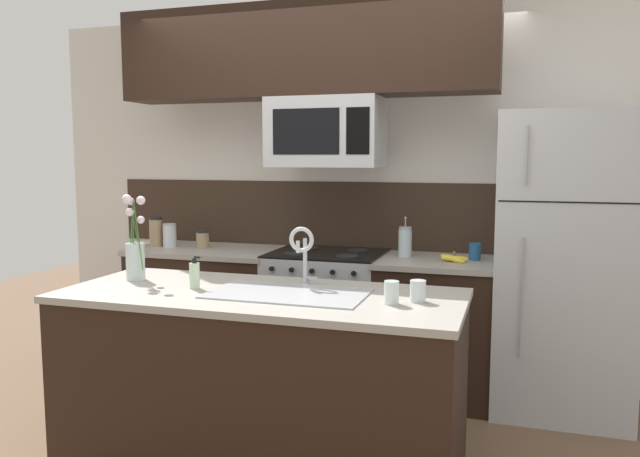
{
  "coord_description": "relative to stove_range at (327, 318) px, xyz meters",
  "views": [
    {
      "loc": [
        1.23,
        -3.12,
        1.57
      ],
      "look_at": [
        0.15,
        0.27,
        1.16
      ],
      "focal_mm": 35.0,
      "sensor_mm": 36.0,
      "label": 1
    }
  ],
  "objects": [
    {
      "name": "stove_range",
      "position": [
        0.0,
        0.0,
        0.0
      ],
      "size": [
        0.76,
        0.64,
        0.93
      ],
      "color": "#B7BABF",
      "rests_on": "ground"
    },
    {
      "name": "splash_band",
      "position": [
        -0.0,
        0.32,
        0.69
      ],
      "size": [
        3.57,
        0.01,
        0.48
      ],
      "primitive_type": "cube",
      "color": "#332319",
      "rests_on": "rear_partition"
    },
    {
      "name": "upper_cabinet_band",
      "position": [
        -0.16,
        -0.05,
        1.8
      ],
      "size": [
        2.53,
        0.34,
        0.6
      ],
      "primitive_type": "cube",
      "color": "black"
    },
    {
      "name": "drinking_glass",
      "position": [
        0.7,
        -1.3,
        0.5
      ],
      "size": [
        0.07,
        0.07,
        0.11
      ],
      "color": "silver",
      "rests_on": "island_counter"
    },
    {
      "name": "ground_plane",
      "position": [
        -0.0,
        -0.9,
        -0.46
      ],
      "size": [
        10.0,
        10.0,
        0.0
      ],
      "primitive_type": "plane",
      "color": "brown"
    },
    {
      "name": "coffee_tin",
      "position": [
        0.98,
        0.05,
        0.5
      ],
      "size": [
        0.08,
        0.08,
        0.11
      ],
      "primitive_type": "cylinder",
      "color": "#1E5184",
      "rests_on": "back_counter_right"
    },
    {
      "name": "back_counter_left",
      "position": [
        -0.9,
        0.0,
        -0.01
      ],
      "size": [
        1.07,
        0.65,
        0.91
      ],
      "color": "black",
      "rests_on": "ground"
    },
    {
      "name": "rear_partition",
      "position": [
        0.3,
        0.38,
        0.84
      ],
      "size": [
        5.2,
        0.1,
        2.6
      ],
      "primitive_type": "cube",
      "color": "silver",
      "rests_on": "ground"
    },
    {
      "name": "refrigerator",
      "position": [
        1.51,
        0.02,
        0.46
      ],
      "size": [
        0.8,
        0.74,
        1.83
      ],
      "color": "#B7BABF",
      "rests_on": "ground"
    },
    {
      "name": "french_press",
      "position": [
        0.53,
        0.06,
        0.55
      ],
      "size": [
        0.09,
        0.09,
        0.27
      ],
      "color": "silver",
      "rests_on": "back_counter_right"
    },
    {
      "name": "kitchen_sink",
      "position": [
        0.19,
        -1.25,
        0.38
      ],
      "size": [
        0.76,
        0.44,
        0.16
      ],
      "color": "#ADAFB5",
      "rests_on": "island_counter"
    },
    {
      "name": "storage_jar_medium",
      "position": [
        -1.2,
        -0.02,
        0.53
      ],
      "size": [
        0.1,
        0.1,
        0.17
      ],
      "color": "silver",
      "rests_on": "back_counter_left"
    },
    {
      "name": "island_counter",
      "position": [
        0.04,
        -1.25,
        -0.01
      ],
      "size": [
        1.98,
        0.83,
        0.91
      ],
      "color": "black",
      "rests_on": "ground"
    },
    {
      "name": "banana_bunch",
      "position": [
        0.86,
        -0.06,
        0.47
      ],
      "size": [
        0.19,
        0.12,
        0.08
      ],
      "color": "yellow",
      "rests_on": "back_counter_right"
    },
    {
      "name": "dish_soap_bottle",
      "position": [
        -0.31,
        -1.27,
        0.52
      ],
      "size": [
        0.06,
        0.05,
        0.16
      ],
      "color": "beige",
      "rests_on": "island_counter"
    },
    {
      "name": "back_counter_right",
      "position": [
        0.74,
        0.0,
        -0.01
      ],
      "size": [
        0.76,
        0.65,
        0.91
      ],
      "color": "black",
      "rests_on": "ground"
    },
    {
      "name": "sink_faucet",
      "position": [
        0.19,
        -1.03,
        0.65
      ],
      "size": [
        0.14,
        0.14,
        0.31
      ],
      "color": "#B7BABF",
      "rests_on": "island_counter"
    },
    {
      "name": "flower_vase",
      "position": [
        -0.72,
        -1.17,
        0.59
      ],
      "size": [
        0.15,
        0.12,
        0.46
      ],
      "color": "silver",
      "rests_on": "island_counter"
    },
    {
      "name": "storage_jar_tall",
      "position": [
        -1.32,
        -0.02,
        0.56
      ],
      "size": [
        0.1,
        0.1,
        0.22
      ],
      "color": "#997F5B",
      "rests_on": "back_counter_left"
    },
    {
      "name": "storage_jar_short",
      "position": [
        -0.95,
        0.02,
        0.51
      ],
      "size": [
        0.09,
        0.09,
        0.12
      ],
      "color": "#997F5B",
      "rests_on": "back_counter_left"
    },
    {
      "name": "spare_glass",
      "position": [
        0.81,
        -1.22,
        0.5
      ],
      "size": [
        0.07,
        0.07,
        0.1
      ],
      "color": "silver",
      "rests_on": "island_counter"
    },
    {
      "name": "microwave",
      "position": [
        0.0,
        -0.02,
        1.27
      ],
      "size": [
        0.74,
        0.4,
        0.46
      ],
      "color": "#B7BABF"
    }
  ]
}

